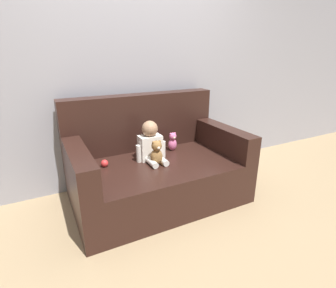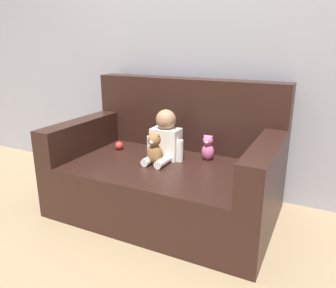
{
  "view_description": "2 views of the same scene",
  "coord_description": "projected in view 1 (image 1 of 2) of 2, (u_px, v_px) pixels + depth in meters",
  "views": [
    {
      "loc": [
        -0.97,
        -2.1,
        1.4
      ],
      "look_at": [
        0.04,
        -0.14,
        0.62
      ],
      "focal_mm": 28.0,
      "sensor_mm": 36.0,
      "label": 1
    },
    {
      "loc": [
        1.04,
        -2.04,
        1.26
      ],
      "look_at": [
        0.07,
        -0.1,
        0.59
      ],
      "focal_mm": 35.0,
      "sensor_mm": 36.0,
      "label": 2
    }
  ],
  "objects": [
    {
      "name": "toy_ball",
      "position": [
        105.0,
        163.0,
        2.37
      ],
      "size": [
        0.07,
        0.07,
        0.07
      ],
      "color": "red",
      "rests_on": "couch"
    },
    {
      "name": "teddy_bear_brown",
      "position": [
        157.0,
        154.0,
        2.39
      ],
      "size": [
        0.14,
        0.11,
        0.24
      ],
      "color": "olive",
      "rests_on": "couch"
    },
    {
      "name": "couch",
      "position": [
        155.0,
        166.0,
        2.6
      ],
      "size": [
        1.61,
        1.0,
        0.99
      ],
      "color": "black",
      "rests_on": "ground_plane"
    },
    {
      "name": "wall_back",
      "position": [
        132.0,
        61.0,
        2.7
      ],
      "size": [
        8.0,
        0.05,
        2.6
      ],
      "color": "#93939E",
      "rests_on": "ground_plane"
    },
    {
      "name": "ground_plane",
      "position": [
        158.0,
        198.0,
        2.65
      ],
      "size": [
        12.0,
        12.0,
        0.0
      ],
      "primitive_type": "plane",
      "color": "#9E8460"
    },
    {
      "name": "person_baby",
      "position": [
        151.0,
        144.0,
        2.5
      ],
      "size": [
        0.3,
        0.32,
        0.38
      ],
      "color": "white",
      "rests_on": "couch"
    },
    {
      "name": "plush_toy_side",
      "position": [
        173.0,
        142.0,
        2.75
      ],
      "size": [
        0.09,
        0.09,
        0.2
      ],
      "color": "#DB6699",
      "rests_on": "couch"
    }
  ]
}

